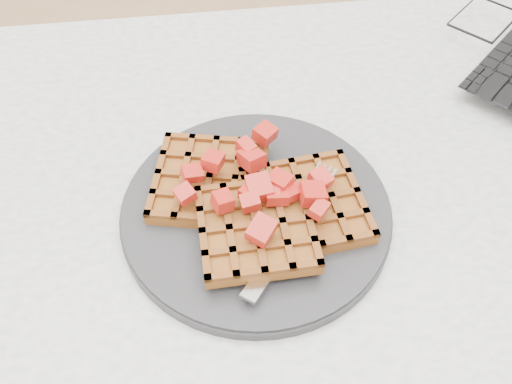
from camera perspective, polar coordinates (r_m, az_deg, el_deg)
table at (r=0.70m, az=7.42°, el=-8.33°), size 1.20×0.80×0.75m
plate at (r=0.60m, az=0.00°, el=-1.93°), size 0.28×0.28×0.02m
waffles at (r=0.58m, az=0.06°, el=-1.08°), size 0.23×0.20×0.03m
strawberry_pile at (r=0.56m, az=0.00°, el=0.90°), size 0.15×0.15×0.02m
fork at (r=0.57m, az=4.01°, el=-3.45°), size 0.13×0.16×0.02m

